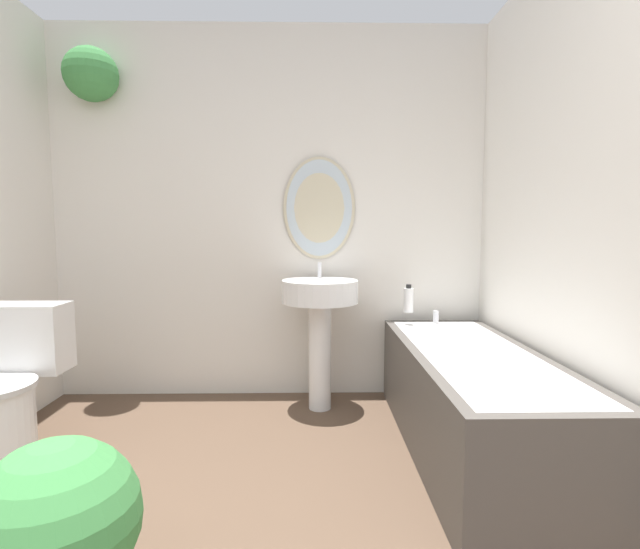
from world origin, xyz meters
TOP-DOWN VIEW (x-y plane):
  - wall_back at (-0.08, 2.64)m, footprint 2.91×0.32m
  - wall_right at (1.42, 1.31)m, footprint 0.06×2.75m
  - toilet at (-1.13, 1.64)m, footprint 0.40×0.57m
  - pedestal_sink at (0.32, 2.35)m, footprint 0.46×0.46m
  - bathtub at (1.06, 1.77)m, footprint 0.62×1.61m
  - shampoo_bottle at (0.88, 2.44)m, footprint 0.06×0.06m
  - potted_plant at (-0.41, 0.75)m, footprint 0.44×0.44m

SIDE VIEW (x-z plane):
  - bathtub at x=1.06m, z-range -0.03..0.56m
  - potted_plant at x=-0.41m, z-range 0.03..0.57m
  - toilet at x=-1.13m, z-range -0.04..0.70m
  - pedestal_sink at x=0.32m, z-range 0.16..1.06m
  - shampoo_bottle at x=0.88m, z-range 0.58..0.75m
  - wall_right at x=1.42m, z-range 0.00..2.40m
  - wall_back at x=-0.08m, z-range 0.07..2.47m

